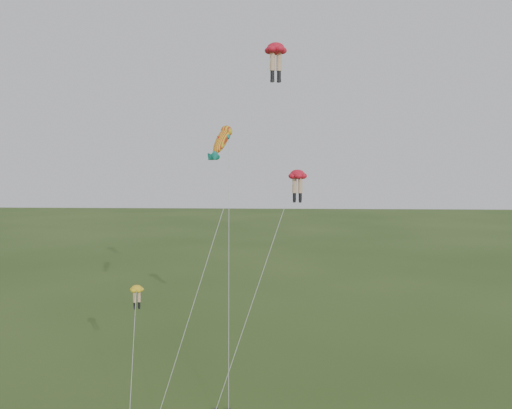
{
  "coord_description": "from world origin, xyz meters",
  "views": [
    {
      "loc": [
        4.83,
        -34.93,
        15.84
      ],
      "look_at": [
        2.83,
        6.0,
        12.63
      ],
      "focal_mm": 40.0,
      "sensor_mm": 36.0,
      "label": 1
    }
  ],
  "objects": [
    {
      "name": "legs_kite_yellow",
      "position": [
        -4.89,
        1.7,
        6.84
      ],
      "size": [
        1.87,
        7.4,
        7.53
      ],
      "rotation": [
        0.0,
        0.0,
        0.41
      ],
      "color": "yellow",
      "rests_on": "ground"
    },
    {
      "name": "legs_kite_red_mid",
      "position": [
        5.7,
        5.66,
        14.38
      ],
      "size": [
        6.08,
        7.25,
        15.16
      ],
      "rotation": [
        0.0,
        0.0,
        -0.16
      ],
      "color": "red",
      "rests_on": "ground"
    },
    {
      "name": "legs_kite_red_high",
      "position": [
        4.12,
        7.05,
        23.43
      ],
      "size": [
        8.18,
        10.02,
        24.34
      ],
      "rotation": [
        0.0,
        0.0,
        0.35
      ],
      "color": "red",
      "rests_on": "ground"
    },
    {
      "name": "fish_kite",
      "position": [
        0.34,
        6.36,
        17.18
      ],
      "size": [
        2.21,
        8.29,
        18.6
      ],
      "rotation": [
        0.85,
        0.0,
        -0.53
      ],
      "color": "yellow",
      "rests_on": "ground"
    },
    {
      "name": "ground",
      "position": [
        0.0,
        0.0,
        0.0
      ],
      "size": [
        300.0,
        300.0,
        0.0
      ],
      "primitive_type": "plane",
      "color": "#2B4518",
      "rests_on": "ground"
    }
  ]
}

